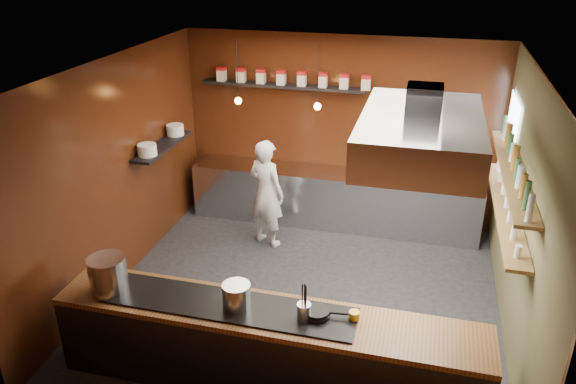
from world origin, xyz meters
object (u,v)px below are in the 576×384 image
(extractor_hood, at_px, (421,134))
(espresso_machine, at_px, (437,170))
(stockpot_large, at_px, (108,274))
(stockpot_small, at_px, (237,296))
(chef, at_px, (266,193))

(extractor_hood, bearing_deg, espresso_machine, 84.09)
(stockpot_large, xyz_separation_m, espresso_machine, (3.27, 3.90, -0.04))
(espresso_machine, bearing_deg, stockpot_large, -128.13)
(stockpot_small, height_order, espresso_machine, espresso_machine)
(extractor_hood, bearing_deg, stockpot_large, -156.99)
(stockpot_large, xyz_separation_m, chef, (0.83, 2.96, -0.30))
(extractor_hood, xyz_separation_m, stockpot_small, (-1.60, -1.22, -1.43))
(stockpot_large, height_order, stockpot_small, stockpot_large)
(stockpot_small, xyz_separation_m, espresso_machine, (1.87, 3.85, 0.02))
(extractor_hood, bearing_deg, stockpot_small, -142.64)
(stockpot_large, bearing_deg, stockpot_small, 1.98)
(stockpot_small, bearing_deg, extractor_hood, 37.36)
(stockpot_large, distance_m, chef, 3.09)
(extractor_hood, height_order, stockpot_small, extractor_hood)
(stockpot_large, bearing_deg, chef, 74.37)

